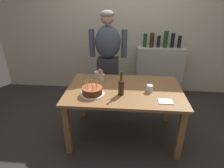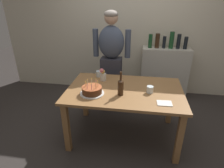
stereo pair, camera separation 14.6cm
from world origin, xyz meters
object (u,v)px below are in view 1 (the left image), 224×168
flower_vase (101,75)px  person_man_bearded (108,61)px  water_glass_far (150,88)px  birthday_cake (92,91)px  napkin_stack (165,101)px  wine_bottle (121,86)px  water_glass_near (97,74)px

flower_vase → person_man_bearded: size_ratio=0.11×
water_glass_far → person_man_bearded: bearing=127.8°
birthday_cake → person_man_bearded: size_ratio=0.18×
napkin_stack → wine_bottle: bearing=165.6°
wine_bottle → flower_vase: bearing=127.2°
birthday_cake → water_glass_far: size_ratio=3.44×
napkin_stack → water_glass_far: bearing=123.2°
water_glass_near → birthday_cake: bearing=-86.5°
person_man_bearded → water_glass_near: bearing=71.2°
water_glass_near → flower_vase: flower_vase is taller
napkin_stack → water_glass_near: bearing=144.1°
birthday_cake → wine_bottle: (0.35, 0.03, 0.07)m
wine_bottle → napkin_stack: bearing=-14.4°
wine_bottle → napkin_stack: 0.55m
wine_bottle → flower_vase: wine_bottle is taller
napkin_stack → person_man_bearded: (-0.77, 1.04, 0.13)m
wine_bottle → flower_vase: size_ratio=1.62×
water_glass_far → birthday_cake: bearing=-168.8°
water_glass_near → person_man_bearded: (0.13, 0.38, 0.09)m
water_glass_near → water_glass_far: bearing=-28.9°
water_glass_near → wine_bottle: bearing=-53.5°
flower_vase → water_glass_near: bearing=124.4°
water_glass_far → person_man_bearded: 1.01m
person_man_bearded → birthday_cake: bearing=84.1°
birthday_cake → wine_bottle: 0.36m
water_glass_near → napkin_stack: 1.12m
wine_bottle → water_glass_near: bearing=126.5°
wine_bottle → birthday_cake: bearing=-175.2°
wine_bottle → person_man_bearded: person_man_bearded is taller
flower_vase → person_man_bearded: bearing=85.3°
birthday_cake → water_glass_far: birthday_cake is taller
water_glass_near → napkin_stack: water_glass_near is taller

